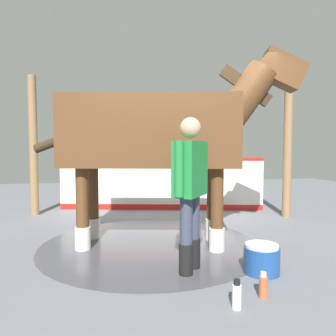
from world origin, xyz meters
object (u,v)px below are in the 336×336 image
bottle_shampoo (237,295)px  bottle_spray (263,286)px  wash_bucket (262,259)px  horse (159,134)px  handler (190,184)px

bottle_shampoo → bottle_spray: size_ratio=1.06×
wash_bucket → bottle_spray: wash_bucket is taller
horse → bottle_shampoo: bearing=-66.9°
bottle_shampoo → bottle_spray: (0.13, -0.30, -0.01)m
horse → bottle_spray: (-1.67, -0.65, -1.38)m
horse → bottle_spray: horse is taller
horse → wash_bucket: 1.98m
handler → bottle_shampoo: 1.18m
handler → bottle_spray: size_ratio=7.09×
horse → handler: (-0.97, -0.17, -0.56)m
wash_bucket → bottle_spray: (-0.51, 0.24, -0.05)m
bottle_shampoo → bottle_spray: bottle_shampoo is taller
wash_bucket → bottle_shampoo: 0.84m
handler → bottle_spray: (-0.70, -0.48, -0.82)m
horse → handler: size_ratio=2.20×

